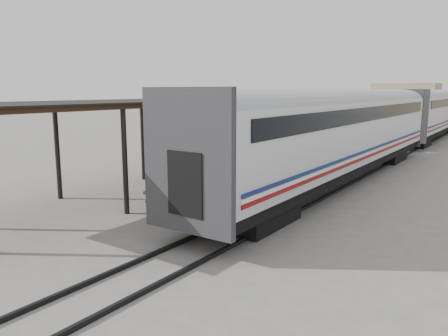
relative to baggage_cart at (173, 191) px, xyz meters
name	(u,v)px	position (x,y,z in m)	size (l,w,h in m)	color
ground	(188,207)	(0.50, 0.35, -0.65)	(160.00, 160.00, 0.00)	slate
train	(434,110)	(3.69, 34.14, 2.04)	(3.45, 76.01, 4.01)	silver
canopy	(332,97)	(-2.90, 24.35, 3.36)	(4.90, 64.30, 4.15)	#422B19
rails	(432,137)	(3.70, 34.35, -0.59)	(1.54, 150.00, 0.12)	black
building_left	(406,98)	(-9.50, 82.35, 2.35)	(12.00, 8.00, 6.00)	tan
baggage_cart	(173,191)	(0.00, 0.00, 0.00)	(1.80, 2.63, 0.86)	brown
suitcase_stack	(173,180)	(-0.21, 0.28, 0.38)	(1.25, 1.34, 0.43)	#3B3A3D
luggage_tug	(332,142)	(-1.13, 19.96, -0.02)	(1.24, 1.72, 1.38)	maroon
porter	(166,170)	(0.25, -0.65, 0.99)	(0.56, 0.37, 1.55)	navy
pedestrian	(307,145)	(-1.33, 15.79, 0.13)	(0.92, 0.38, 1.56)	black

